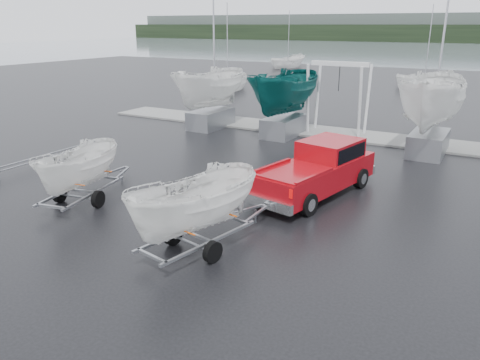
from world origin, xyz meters
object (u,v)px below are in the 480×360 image
(boat_hoist, at_px, (339,88))
(trailer_parked, at_px, (75,133))
(trailer_hitched, at_px, (194,157))
(pickup_truck, at_px, (320,167))

(boat_hoist, bearing_deg, trailer_parked, -106.01)
(trailer_parked, relative_size, boat_hoist, 1.14)
(trailer_hitched, xyz_separation_m, trailer_parked, (-5.71, 1.07, -0.22))
(pickup_truck, height_order, trailer_parked, trailer_parked)
(pickup_truck, distance_m, boat_hoist, 10.38)
(pickup_truck, bearing_deg, trailer_parked, -131.89)
(pickup_truck, xyz_separation_m, trailer_parked, (-6.98, -5.20, 1.54))
(pickup_truck, relative_size, trailer_hitched, 1.19)
(pickup_truck, distance_m, trailer_parked, 8.84)
(pickup_truck, distance_m, trailer_hitched, 6.63)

